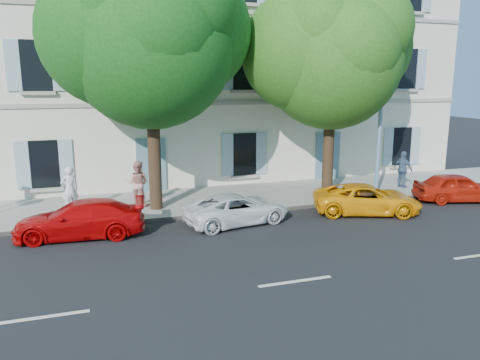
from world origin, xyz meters
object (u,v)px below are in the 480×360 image
object	(u,v)px
tree_left	(150,44)
car_white_coupe	(236,209)
car_yellow_supercar	(367,199)
pedestrian_a	(70,189)
car_red_coupe	(80,219)
car_red_hatchback	(458,187)
tree_right	(332,60)
pedestrian_c	(403,169)
street_lamp	(385,81)
pedestrian_b	(138,184)

from	to	relation	value
tree_left	car_white_coupe	bearing A→B (deg)	-43.09
car_white_coupe	tree_left	xyz separation A→B (m)	(-2.52, 2.36, 5.76)
car_yellow_supercar	pedestrian_a	xyz separation A→B (m)	(-10.81, 3.13, 0.46)
car_red_coupe	tree_left	distance (m)	6.69
car_red_hatchback	tree_right	xyz separation A→B (m)	(-4.92, 2.30, 5.23)
tree_left	pedestrian_c	world-z (taller)	tree_left
car_red_coupe	tree_right	distance (m)	11.66
car_white_coupe	tree_right	size ratio (longest dim) A/B	0.43
car_red_coupe	car_red_hatchback	bearing A→B (deg)	95.77
tree_left	pedestrian_c	bearing A→B (deg)	0.70
car_white_coupe	pedestrian_a	xyz separation A→B (m)	(-5.65, 2.84, 0.49)
car_red_coupe	pedestrian_c	xyz separation A→B (m)	(14.13, 2.32, 0.40)
car_red_coupe	car_white_coupe	distance (m)	5.29
tree_right	street_lamp	distance (m)	2.38
tree_left	tree_right	size ratio (longest dim) A/B	1.07
car_white_coupe	pedestrian_b	distance (m)	4.35
car_red_coupe	pedestrian_a	bearing A→B (deg)	-166.19
car_red_coupe	tree_left	bearing A→B (deg)	134.32
car_red_hatchback	pedestrian_c	distance (m)	2.63
car_red_coupe	street_lamp	xyz separation A→B (m)	(12.26, 1.44, 4.39)
car_red_hatchback	tree_right	world-z (taller)	tree_right
car_white_coupe	tree_left	bearing A→B (deg)	36.34
car_yellow_supercar	pedestrian_c	distance (m)	4.63
tree_right	pedestrian_c	bearing A→B (deg)	1.56
tree_left	pedestrian_b	xyz separation A→B (m)	(-0.61, 0.62, -5.24)
car_yellow_supercar	tree_left	size ratio (longest dim) A/B	0.43
car_yellow_supercar	car_red_hatchback	world-z (taller)	car_red_hatchback
car_red_coupe	street_lamp	distance (m)	13.10
car_red_coupe	pedestrian_a	size ratio (longest dim) A/B	2.37
car_yellow_supercar	pedestrian_a	size ratio (longest dim) A/B	2.32
car_white_coupe	car_yellow_supercar	distance (m)	5.17
car_red_hatchback	street_lamp	world-z (taller)	street_lamp
street_lamp	pedestrian_b	size ratio (longest dim) A/B	4.74
car_white_coupe	car_red_hatchback	size ratio (longest dim) A/B	1.07
car_white_coupe	tree_right	distance (m)	7.60
tree_left	car_red_coupe	bearing A→B (deg)	-141.79
tree_right	pedestrian_a	xyz separation A→B (m)	(-10.53, 0.46, -4.82)
car_white_coupe	car_red_hatchback	bearing A→B (deg)	-100.07
tree_right	pedestrian_c	world-z (taller)	tree_right
car_white_coupe	tree_right	world-z (taller)	tree_right
car_yellow_supercar	tree_right	size ratio (longest dim) A/B	0.46
car_red_coupe	street_lamp	world-z (taller)	street_lamp
street_lamp	pedestrian_c	xyz separation A→B (m)	(1.87, 0.88, -3.99)
car_white_coupe	pedestrian_a	size ratio (longest dim) A/B	2.19
tree_right	car_red_hatchback	bearing A→B (deg)	-25.05
pedestrian_b	street_lamp	bearing A→B (deg)	-163.09
pedestrian_a	pedestrian_c	xyz separation A→B (m)	(14.49, -0.35, -0.02)
pedestrian_a	pedestrian_c	distance (m)	14.49
street_lamp	pedestrian_b	xyz separation A→B (m)	(-10.10, 1.36, -3.94)
car_white_coupe	tree_left	world-z (taller)	tree_left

